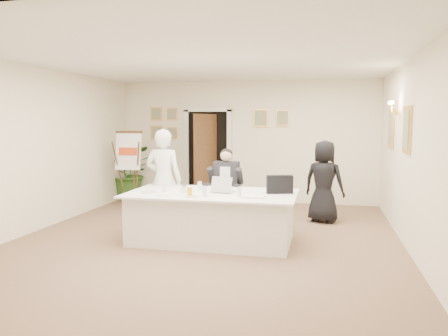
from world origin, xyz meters
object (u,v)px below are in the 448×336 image
Objects in this scene: seated_man at (226,187)px; paper_stack at (255,196)px; standing_man at (164,180)px; potted_palm at (130,172)px; steel_jug at (184,189)px; laptop_bag at (280,184)px; conference_table at (212,217)px; oj_glass at (190,192)px; flip_chart at (130,173)px; laptop at (223,183)px; standing_woman at (324,182)px.

seated_man is 1.53m from paper_stack.
paper_stack is at bearing 151.70° from standing_man.
potted_palm is 4.18m from steel_jug.
laptop_bag is 1.33× the size of paper_stack.
oj_glass reaches higher than conference_table.
flip_chart is 3.41m from laptop.
seated_man is 10.84× the size of oj_glass.
laptop reaches higher than conference_table.
standing_woman reaches higher than steel_jug.
oj_glass is 1.18× the size of steel_jug.
seated_man is 1.02m from laptop.
seated_man reaches higher than oj_glass.
conference_table is 0.87m from paper_stack.
flip_chart is 3.47m from oj_glass.
steel_jug is at bearing 59.80° from standing_woman.
seated_man is at bearing -155.61° from standing_man.
standing_woman is 4.84m from potted_palm.
paper_stack is at bearing -21.75° from conference_table.
paper_stack is 2.72× the size of steel_jug.
standing_man reaches higher than oj_glass.
oj_glass is (-0.39, -0.48, -0.07)m from laptop.
flip_chart is 5.45× the size of paper_stack.
seated_man is at bearing 118.54° from paper_stack.
conference_table is 23.72× the size of steel_jug.
conference_table is 1.10m from seated_man.
laptop_bag reaches higher than oj_glass.
standing_man is 3.31m from potted_palm.
standing_woman is 2.81m from steel_jug.
seated_man is 1.08× the size of potted_palm.
conference_table is at bearing 158.25° from paper_stack.
flip_chart reaches higher than potted_palm.
steel_jug is (-1.14, 0.19, 0.04)m from paper_stack.
flip_chart is at bearing 131.89° from laptop_bag.
laptop_bag is at bearing 23.97° from oj_glass.
laptop is at bearing 23.77° from conference_table.
oj_glass is at bearing -172.91° from paper_stack.
standing_man is 15.86× the size of steel_jug.
potted_palm reaches higher than laptop.
steel_jug is at bearing 170.41° from paper_stack.
paper_stack is (0.55, -0.36, -0.12)m from laptop.
steel_jug is at bearing -49.84° from flip_chart.
steel_jug is (-0.59, -0.17, -0.08)m from laptop.
laptop reaches higher than steel_jug.
standing_woman reaches higher than paper_stack.
potted_palm is at bearing 126.47° from steel_jug.
seated_man is 0.81× the size of standing_man.
flip_chart is at bearing 130.16° from steel_jug.
laptop_bag is at bearing 166.66° from standing_man.
standing_woman is 2.28m from laptop.
laptop is 0.90× the size of laptop_bag.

